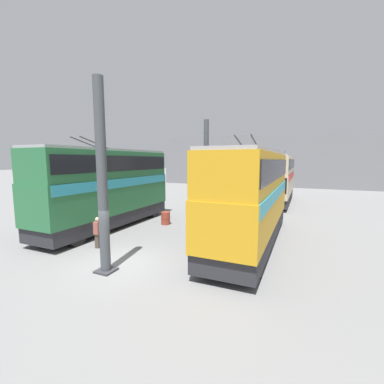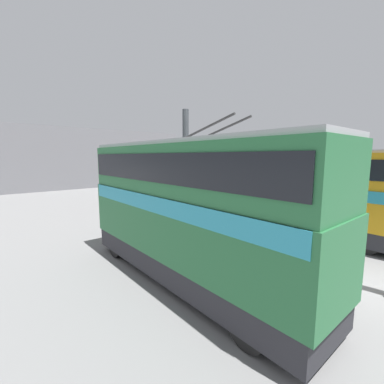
{
  "view_description": "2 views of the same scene",
  "coord_description": "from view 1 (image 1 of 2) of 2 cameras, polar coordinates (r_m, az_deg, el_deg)",
  "views": [
    {
      "loc": [
        -8.34,
        -7.12,
        4.43
      ],
      "look_at": [
        9.25,
        0.65,
        2.04
      ],
      "focal_mm": 24.0,
      "sensor_mm": 36.0,
      "label": 1
    },
    {
      "loc": [
        -2.38,
        10.29,
        4.6
      ],
      "look_at": [
        9.63,
        0.2,
        2.43
      ],
      "focal_mm": 24.0,
      "sensor_mm": 36.0,
      "label": 2
    }
  ],
  "objects": [
    {
      "name": "ground_plane",
      "position": [
        11.83,
        -15.98,
        -15.21
      ],
      "size": [
        240.0,
        240.0,
        0.0
      ],
      "primitive_type": "plane",
      "color": "slate"
    },
    {
      "name": "depot_back_wall",
      "position": [
        44.95,
        14.84,
        6.7
      ],
      "size": [
        0.5,
        36.0,
        8.63
      ],
      "color": "slate",
      "rests_on": "ground_plane"
    },
    {
      "name": "support_column_near",
      "position": [
        10.43,
        -19.33,
        2.28
      ],
      "size": [
        0.71,
        0.71,
        7.51
      ],
      "color": "#42474C",
      "rests_on": "ground_plane"
    },
    {
      "name": "support_column_far",
      "position": [
        20.14,
        3.14,
        4.79
      ],
      "size": [
        0.71,
        0.71,
        7.51
      ],
      "color": "#42474C",
      "rests_on": "ground_plane"
    },
    {
      "name": "bus_left_near",
      "position": [
        13.85,
        13.25,
        0.1
      ],
      "size": [
        11.11,
        2.54,
        5.52
      ],
      "color": "black",
      "rests_on": "ground_plane"
    },
    {
      "name": "bus_left_far",
      "position": [
        27.82,
        18.67,
        3.37
      ],
      "size": [
        10.3,
        2.54,
        5.56
      ],
      "color": "black",
      "rests_on": "ground_plane"
    },
    {
      "name": "bus_right_near",
      "position": [
        17.61,
        -18.06,
        1.85
      ],
      "size": [
        10.52,
        2.54,
        5.76
      ],
      "color": "black",
      "rests_on": "ground_plane"
    },
    {
      "name": "person_aisle_midway",
      "position": [
        16.28,
        0.27,
        -5.23
      ],
      "size": [
        0.44,
        0.48,
        1.8
      ],
      "rotation": [
        0.0,
        0.0,
        5.67
      ],
      "color": "#384251",
      "rests_on": "ground_plane"
    },
    {
      "name": "person_by_right_row",
      "position": [
        14.0,
        -20.21,
        -8.3
      ],
      "size": [
        0.46,
        0.33,
        1.58
      ],
      "rotation": [
        0.0,
        0.0,
        4.95
      ],
      "color": "#473D33",
      "rests_on": "ground_plane"
    },
    {
      "name": "oil_drum",
      "position": [
        17.97,
        -5.88,
        -5.8
      ],
      "size": [
        0.65,
        0.65,
        0.88
      ],
      "color": "#933828",
      "rests_on": "ground_plane"
    }
  ]
}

